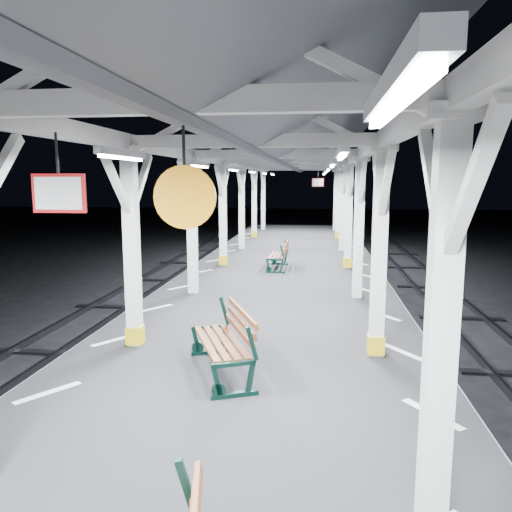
# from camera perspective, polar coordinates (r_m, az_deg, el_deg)

# --- Properties ---
(ground) EXTENTS (120.00, 120.00, 0.00)m
(ground) POSITION_cam_1_polar(r_m,az_deg,el_deg) (7.04, -2.80, -23.83)
(ground) COLOR black
(ground) RESTS_ON ground
(platform) EXTENTS (6.00, 50.00, 1.00)m
(platform) POSITION_cam_1_polar(r_m,az_deg,el_deg) (6.78, -2.83, -20.26)
(platform) COLOR black
(platform) RESTS_ON ground
(hazard_stripes_left) EXTENTS (1.00, 48.00, 0.01)m
(hazard_stripes_left) POSITION_cam_1_polar(r_m,az_deg,el_deg) (7.35, -22.66, -14.22)
(hazard_stripes_left) COLOR silver
(hazard_stripes_left) RESTS_ON platform
(hazard_stripes_right) EXTENTS (1.00, 48.00, 0.01)m
(hazard_stripes_right) POSITION_cam_1_polar(r_m,az_deg,el_deg) (6.62, 19.49, -16.65)
(hazard_stripes_right) COLOR silver
(hazard_stripes_right) RESTS_ON platform
(canopy) EXTENTS (5.40, 49.00, 4.65)m
(canopy) POSITION_cam_1_polar(r_m,az_deg,el_deg) (5.97, -3.16, 16.14)
(canopy) COLOR silver
(canopy) RESTS_ON platform
(bench_mid) EXTENTS (1.26, 1.85, 0.95)m
(bench_mid) POSITION_cam_1_polar(r_m,az_deg,el_deg) (7.31, -3.24, -9.49)
(bench_mid) COLOR black
(bench_mid) RESTS_ON platform
(bench_far) EXTENTS (0.62, 1.60, 0.87)m
(bench_far) POSITION_cam_1_polar(r_m,az_deg,el_deg) (15.68, 2.83, 0.19)
(bench_far) COLOR black
(bench_far) RESTS_ON platform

